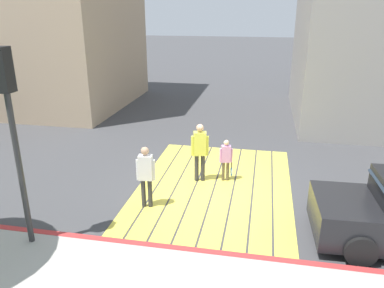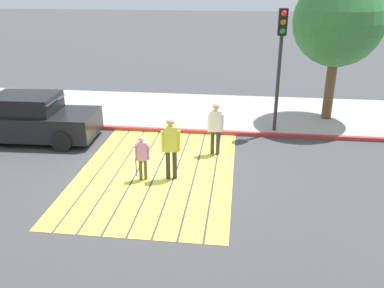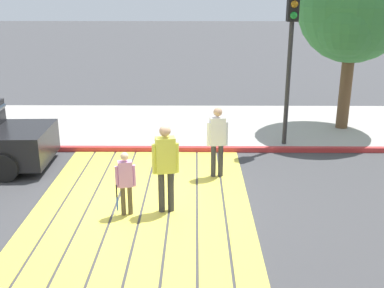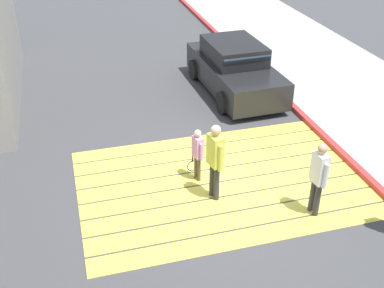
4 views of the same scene
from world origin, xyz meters
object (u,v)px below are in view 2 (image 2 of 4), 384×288
object	(u,v)px
car_parked_near_curb	(31,119)
pedestrian_adult_lead	(216,125)
pedestrian_child_with_racket	(142,156)
street_tree	(337,24)
pedestrian_adult_trailing	(171,144)
traffic_light_corner	(281,47)

from	to	relation	value
car_parked_near_curb	pedestrian_adult_lead	distance (m)	6.26
car_parked_near_curb	pedestrian_child_with_racket	bearing A→B (deg)	60.53
pedestrian_child_with_racket	car_parked_near_curb	bearing A→B (deg)	-119.47
pedestrian_child_with_racket	pedestrian_adult_lead	bearing A→B (deg)	137.05
car_parked_near_curb	street_tree	bearing A→B (deg)	106.91
pedestrian_adult_lead	pedestrian_child_with_racket	bearing A→B (deg)	-42.95
pedestrian_adult_trailing	traffic_light_corner	bearing A→B (deg)	142.26
traffic_light_corner	street_tree	bearing A→B (deg)	127.03
traffic_light_corner	pedestrian_adult_trailing	size ratio (longest dim) A/B	2.39
car_parked_near_curb	pedestrian_adult_lead	size ratio (longest dim) A/B	2.62
traffic_light_corner	pedestrian_adult_lead	distance (m)	3.53
traffic_light_corner	pedestrian_adult_lead	xyz separation A→B (m)	(2.10, -1.95, -2.07)
car_parked_near_curb	pedestrian_child_with_racket	size ratio (longest dim) A/B	3.38
street_tree	traffic_light_corner	bearing A→B (deg)	-52.97
street_tree	pedestrian_child_with_racket	bearing A→B (deg)	-46.09
pedestrian_child_with_racket	street_tree	bearing A→B (deg)	133.91
car_parked_near_curb	pedestrian_child_with_racket	world-z (taller)	car_parked_near_curb
traffic_light_corner	pedestrian_adult_lead	world-z (taller)	traffic_light_corner
pedestrian_adult_lead	pedestrian_child_with_racket	world-z (taller)	pedestrian_adult_lead
street_tree	pedestrian_adult_trailing	size ratio (longest dim) A/B	3.00
street_tree	pedestrian_adult_lead	xyz separation A→B (m)	(3.62, -3.97, -2.66)
pedestrian_child_with_racket	pedestrian_adult_trailing	bearing A→B (deg)	101.77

